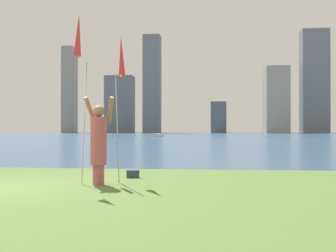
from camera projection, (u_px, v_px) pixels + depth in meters
ground at (177, 137)px, 58.99m from camera, size 120.00×138.00×0.12m
person at (99, 141)px, 8.73m from camera, size 0.71×0.53×1.94m
kite_flag_left at (79, 40)px, 8.53m from camera, size 0.16×0.80×3.71m
kite_flag_right at (121, 60)px, 9.30m from camera, size 0.16×0.79×3.41m
bag at (133, 174)px, 9.97m from camera, size 0.29×0.20×0.19m
sailboat_2 at (159, 135)px, 58.24m from camera, size 1.20×2.53×5.80m
skyline_tower_0 at (70, 90)px, 110.11m from camera, size 3.01×5.18×23.61m
skyline_tower_1 at (120, 104)px, 107.86m from camera, size 7.53×5.04×15.35m
skyline_tower_2 at (152, 84)px, 103.77m from camera, size 4.37×4.81×25.33m
skyline_tower_3 at (218, 117)px, 105.33m from camera, size 4.02×5.16×8.19m
skyline_tower_4 at (276, 100)px, 102.00m from camera, size 5.80×7.51×16.85m
skyline_tower_5 at (314, 81)px, 102.52m from camera, size 6.74×4.34×26.59m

